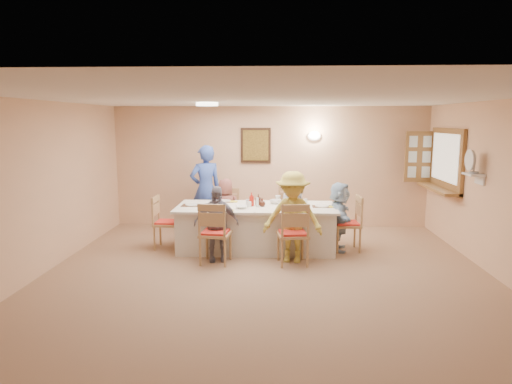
{
  "coord_description": "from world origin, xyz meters",
  "views": [
    {
      "loc": [
        0.13,
        -5.98,
        2.22
      ],
      "look_at": [
        -0.2,
        1.4,
        1.05
      ],
      "focal_mm": 32.0,
      "sensor_mm": 36.0,
      "label": 1
    }
  ],
  "objects_px": {
    "diner_right_end": "(339,216)",
    "condiment_ketchup": "(252,199)",
    "diner_back_left": "(226,209)",
    "diner_front_right": "(293,217)",
    "serving_hatch": "(447,160)",
    "chair_back_left": "(227,213)",
    "caregiver": "(206,189)",
    "desk_fan": "(472,165)",
    "chair_front_right": "(293,233)",
    "diner_back_right": "(290,207)",
    "chair_back_right": "(290,212)",
    "chair_right_end": "(347,223)",
    "diner_front_left": "(216,224)",
    "dining_table": "(256,228)",
    "chair_left_end": "(167,222)",
    "chair_front_left": "(215,232)"
  },
  "relations": [
    {
      "from": "diner_front_left",
      "to": "diner_right_end",
      "type": "relative_size",
      "value": 1.02
    },
    {
      "from": "dining_table",
      "to": "diner_right_end",
      "type": "height_order",
      "value": "diner_right_end"
    },
    {
      "from": "dining_table",
      "to": "diner_front_right",
      "type": "bearing_deg",
      "value": -48.58
    },
    {
      "from": "chair_left_end",
      "to": "diner_back_right",
      "type": "height_order",
      "value": "diner_back_right"
    },
    {
      "from": "diner_back_right",
      "to": "diner_right_end",
      "type": "bearing_deg",
      "value": 139.32
    },
    {
      "from": "chair_right_end",
      "to": "diner_back_right",
      "type": "height_order",
      "value": "diner_back_right"
    },
    {
      "from": "chair_front_right",
      "to": "diner_right_end",
      "type": "height_order",
      "value": "diner_right_end"
    },
    {
      "from": "chair_left_end",
      "to": "diner_right_end",
      "type": "relative_size",
      "value": 0.78
    },
    {
      "from": "chair_left_end",
      "to": "chair_front_right",
      "type": "bearing_deg",
      "value": -108.92
    },
    {
      "from": "diner_right_end",
      "to": "chair_front_right",
      "type": "bearing_deg",
      "value": 140.98
    },
    {
      "from": "chair_left_end",
      "to": "diner_front_left",
      "type": "bearing_deg",
      "value": -124.11
    },
    {
      "from": "dining_table",
      "to": "chair_front_left",
      "type": "relative_size",
      "value": 2.77
    },
    {
      "from": "diner_front_left",
      "to": "diner_front_right",
      "type": "relative_size",
      "value": 0.84
    },
    {
      "from": "diner_back_left",
      "to": "diner_front_left",
      "type": "relative_size",
      "value": 0.95
    },
    {
      "from": "chair_right_end",
      "to": "diner_front_left",
      "type": "relative_size",
      "value": 0.79
    },
    {
      "from": "diner_right_end",
      "to": "caregiver",
      "type": "bearing_deg",
      "value": 71.73
    },
    {
      "from": "caregiver",
      "to": "diner_front_left",
      "type": "bearing_deg",
      "value": 76.48
    },
    {
      "from": "chair_front_right",
      "to": "diner_right_end",
      "type": "xyz_separation_m",
      "value": [
        0.82,
        0.8,
        0.1
      ]
    },
    {
      "from": "diner_front_right",
      "to": "condiment_ketchup",
      "type": "height_order",
      "value": "diner_front_right"
    },
    {
      "from": "diner_back_left",
      "to": "diner_front_right",
      "type": "relative_size",
      "value": 0.8
    },
    {
      "from": "chair_back_right",
      "to": "diner_back_right",
      "type": "distance_m",
      "value": 0.18
    },
    {
      "from": "diner_back_right",
      "to": "condiment_ketchup",
      "type": "distance_m",
      "value": 0.99
    },
    {
      "from": "chair_back_right",
      "to": "diner_back_right",
      "type": "bearing_deg",
      "value": -90.71
    },
    {
      "from": "chair_front_right",
      "to": "caregiver",
      "type": "bearing_deg",
      "value": -57.94
    },
    {
      "from": "dining_table",
      "to": "chair_back_left",
      "type": "xyz_separation_m",
      "value": [
        -0.6,
        0.8,
        0.09
      ]
    },
    {
      "from": "chair_back_right",
      "to": "condiment_ketchup",
      "type": "relative_size",
      "value": 4.19
    },
    {
      "from": "chair_front_right",
      "to": "diner_front_left",
      "type": "height_order",
      "value": "diner_front_left"
    },
    {
      "from": "serving_hatch",
      "to": "chair_back_left",
      "type": "height_order",
      "value": "serving_hatch"
    },
    {
      "from": "caregiver",
      "to": "condiment_ketchup",
      "type": "bearing_deg",
      "value": 102.82
    },
    {
      "from": "chair_left_end",
      "to": "diner_back_right",
      "type": "xyz_separation_m",
      "value": [
        2.15,
        0.68,
        0.16
      ]
    },
    {
      "from": "caregiver",
      "to": "condiment_ketchup",
      "type": "distance_m",
      "value": 1.5
    },
    {
      "from": "dining_table",
      "to": "condiment_ketchup",
      "type": "distance_m",
      "value": 0.5
    },
    {
      "from": "chair_right_end",
      "to": "diner_front_left",
      "type": "distance_m",
      "value": 2.26
    },
    {
      "from": "desk_fan",
      "to": "caregiver",
      "type": "bearing_deg",
      "value": 157.68
    },
    {
      "from": "dining_table",
      "to": "chair_back_right",
      "type": "xyz_separation_m",
      "value": [
        0.6,
        0.8,
        0.11
      ]
    },
    {
      "from": "diner_right_end",
      "to": "condiment_ketchup",
      "type": "height_order",
      "value": "diner_right_end"
    },
    {
      "from": "chair_front_left",
      "to": "diner_right_end",
      "type": "distance_m",
      "value": 2.17
    },
    {
      "from": "chair_back_left",
      "to": "diner_back_left",
      "type": "distance_m",
      "value": 0.16
    },
    {
      "from": "serving_hatch",
      "to": "diner_back_left",
      "type": "bearing_deg",
      "value": -179.57
    },
    {
      "from": "diner_front_left",
      "to": "diner_back_right",
      "type": "bearing_deg",
      "value": 36.99
    },
    {
      "from": "chair_back_left",
      "to": "condiment_ketchup",
      "type": "distance_m",
      "value": 1.04
    },
    {
      "from": "chair_back_left",
      "to": "chair_left_end",
      "type": "distance_m",
      "value": 1.24
    },
    {
      "from": "caregiver",
      "to": "desk_fan",
      "type": "bearing_deg",
      "value": 130.34
    },
    {
      "from": "diner_front_left",
      "to": "chair_right_end",
      "type": "bearing_deg",
      "value": 5.96
    },
    {
      "from": "chair_back_left",
      "to": "chair_left_end",
      "type": "bearing_deg",
      "value": -131.14
    },
    {
      "from": "desk_fan",
      "to": "chair_back_left",
      "type": "relative_size",
      "value": 0.32
    },
    {
      "from": "chair_front_right",
      "to": "chair_front_left",
      "type": "bearing_deg",
      "value": -8.18
    },
    {
      "from": "desk_fan",
      "to": "condiment_ketchup",
      "type": "relative_size",
      "value": 1.28
    },
    {
      "from": "chair_right_end",
      "to": "serving_hatch",
      "type": "bearing_deg",
      "value": 106.82
    },
    {
      "from": "dining_table",
      "to": "chair_front_left",
      "type": "bearing_deg",
      "value": -126.87
    }
  ]
}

